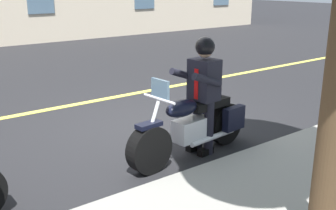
{
  "coord_description": "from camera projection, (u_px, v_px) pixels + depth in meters",
  "views": [
    {
      "loc": [
        3.81,
        5.69,
        2.49
      ],
      "look_at": [
        0.42,
        1.14,
        0.75
      ],
      "focal_mm": 43.44,
      "sensor_mm": 36.0,
      "label": 1
    }
  ],
  "objects": [
    {
      "name": "ground_plane",
      "position": [
        149.0,
        126.0,
        7.27
      ],
      "size": [
        80.0,
        80.0,
        0.0
      ],
      "primitive_type": "plane",
      "color": "black"
    },
    {
      "name": "lane_center_stripe",
      "position": [
        97.0,
        100.0,
        8.8
      ],
      "size": [
        60.0,
        0.16,
        0.01
      ],
      "primitive_type": "cube",
      "color": "#E5DB4C",
      "rests_on": "ground_plane"
    },
    {
      "name": "motorcycle_main",
      "position": [
        194.0,
        126.0,
        5.94
      ],
      "size": [
        2.22,
        0.73,
        1.26
      ],
      "color": "black",
      "rests_on": "ground_plane"
    },
    {
      "name": "rider_main",
      "position": [
        203.0,
        85.0,
        5.89
      ],
      "size": [
        0.66,
        0.59,
        1.74
      ],
      "color": "black",
      "rests_on": "ground_plane"
    }
  ]
}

